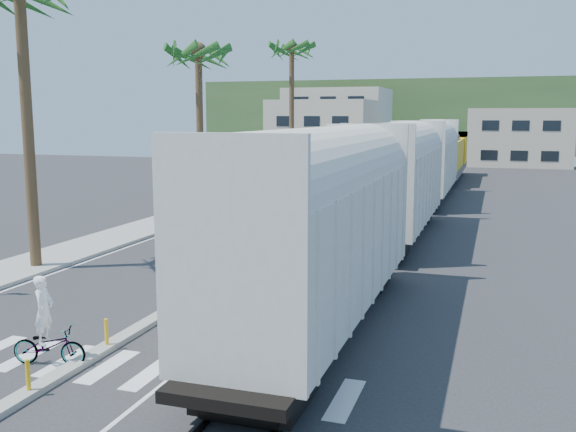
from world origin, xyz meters
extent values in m
plane|color=#28282B|center=(0.00, 0.00, 0.00)|extent=(140.00, 140.00, 0.00)
cube|color=gray|center=(-8.50, 25.00, 0.07)|extent=(3.00, 90.00, 0.15)
cube|color=black|center=(4.28, 28.00, 0.03)|extent=(0.12, 100.00, 0.06)
cube|color=black|center=(5.72, 28.00, 0.03)|extent=(0.12, 100.00, 0.06)
cube|color=gray|center=(0.00, 20.00, 0.07)|extent=(0.45, 60.00, 0.15)
cylinder|color=gold|center=(0.00, -4.00, 0.50)|extent=(0.10, 0.10, 0.70)
cylinder|color=gold|center=(0.00, -1.00, 0.50)|extent=(0.10, 0.10, 0.70)
cylinder|color=gold|center=(0.00, 2.00, 0.50)|extent=(0.10, 0.10, 0.70)
cylinder|color=gold|center=(0.00, 5.00, 0.50)|extent=(0.10, 0.10, 0.70)
cylinder|color=gold|center=(0.00, 8.00, 0.50)|extent=(0.10, 0.10, 0.70)
cylinder|color=gold|center=(0.00, 11.00, 0.50)|extent=(0.10, 0.10, 0.70)
cylinder|color=gold|center=(0.00, 14.00, 0.50)|extent=(0.10, 0.10, 0.70)
cylinder|color=gold|center=(0.00, 17.00, 0.50)|extent=(0.10, 0.10, 0.70)
cylinder|color=gold|center=(0.00, 20.00, 0.50)|extent=(0.10, 0.10, 0.70)
cylinder|color=gold|center=(0.00, 23.00, 0.50)|extent=(0.10, 0.10, 0.70)
cylinder|color=gold|center=(0.00, 26.00, 0.50)|extent=(0.10, 0.10, 0.70)
cylinder|color=gold|center=(0.00, 29.00, 0.50)|extent=(0.10, 0.10, 0.70)
cylinder|color=gold|center=(0.00, 32.00, 0.50)|extent=(0.10, 0.10, 0.70)
cylinder|color=gold|center=(0.00, 35.00, 0.50)|extent=(0.10, 0.10, 0.70)
cylinder|color=gold|center=(0.00, 38.00, 0.50)|extent=(0.10, 0.10, 0.70)
cylinder|color=gold|center=(0.00, 41.00, 0.50)|extent=(0.10, 0.10, 0.70)
cube|color=silver|center=(0.00, -2.00, 0.01)|extent=(14.00, 2.20, 0.01)
cube|color=silver|center=(-6.80, 25.00, 0.00)|extent=(0.12, 90.00, 0.01)
cube|color=silver|center=(2.50, 25.00, 0.00)|extent=(0.12, 90.00, 0.01)
cube|color=beige|center=(5.00, 2.09, 2.70)|extent=(3.00, 12.88, 3.40)
cylinder|color=beige|center=(5.00, 2.09, 4.40)|extent=(2.90, 12.58, 2.90)
cube|color=black|center=(5.00, 2.09, 0.50)|extent=(2.60, 12.88, 1.00)
cube|color=beige|center=(5.00, 17.09, 2.70)|extent=(3.00, 12.88, 3.40)
cylinder|color=beige|center=(5.00, 17.09, 4.40)|extent=(2.90, 12.58, 2.90)
cube|color=black|center=(5.00, 17.09, 0.50)|extent=(2.60, 12.88, 1.00)
cube|color=beige|center=(5.00, 32.09, 2.70)|extent=(3.00, 12.88, 3.40)
cylinder|color=beige|center=(5.00, 32.09, 4.40)|extent=(2.90, 12.58, 2.90)
cube|color=black|center=(5.00, 32.09, 0.50)|extent=(2.60, 12.88, 1.00)
cube|color=#4C4C4F|center=(5.00, 48.09, 1.05)|extent=(3.00, 17.00, 0.50)
cube|color=orange|center=(5.00, 47.09, 2.60)|extent=(2.70, 12.24, 2.60)
cube|color=orange|center=(5.00, 53.87, 2.90)|extent=(3.00, 3.74, 3.20)
cube|color=black|center=(5.00, 48.09, 0.45)|extent=(2.60, 13.60, 0.90)
cylinder|color=brown|center=(-8.00, 6.00, 5.50)|extent=(0.44, 0.44, 11.00)
cylinder|color=brown|center=(-8.30, 22.00, 5.00)|extent=(0.44, 0.44, 10.00)
sphere|color=#1B571C|center=(-8.30, 22.00, 10.15)|extent=(3.20, 3.20, 3.20)
cylinder|color=brown|center=(-8.00, 40.00, 6.00)|extent=(0.44, 0.44, 12.00)
sphere|color=#1B571C|center=(-8.00, 40.00, 12.15)|extent=(3.20, 3.20, 3.20)
cube|color=#BEAD97|center=(-11.00, 62.00, 4.00)|extent=(12.00, 10.00, 8.00)
cube|color=#BEAD97|center=(-13.00, 78.00, 5.00)|extent=(14.00, 12.00, 10.00)
cube|color=#BEAD97|center=(12.00, 70.00, 3.50)|extent=(12.00, 10.00, 7.00)
cube|color=#385628|center=(0.00, 100.00, 6.00)|extent=(80.00, 20.00, 12.00)
imported|color=#10301F|center=(-3.16, 12.97, 0.69)|extent=(2.30, 4.34, 1.39)
imported|color=black|center=(-3.44, 17.44, 0.83)|extent=(1.80, 5.05, 1.66)
imported|color=black|center=(-3.59, 22.33, 0.72)|extent=(2.15, 5.01, 1.44)
imported|color=#B7B9BC|center=(-4.14, 27.91, 0.66)|extent=(2.79, 5.03, 1.32)
imported|color=#9EA0A5|center=(-0.75, -2.33, 0.50)|extent=(1.36, 2.13, 0.99)
imported|color=white|center=(-0.85, -2.33, 1.41)|extent=(0.78, 0.65, 1.72)
camera|label=1|loc=(9.62, -14.97, 6.15)|focal=40.00mm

